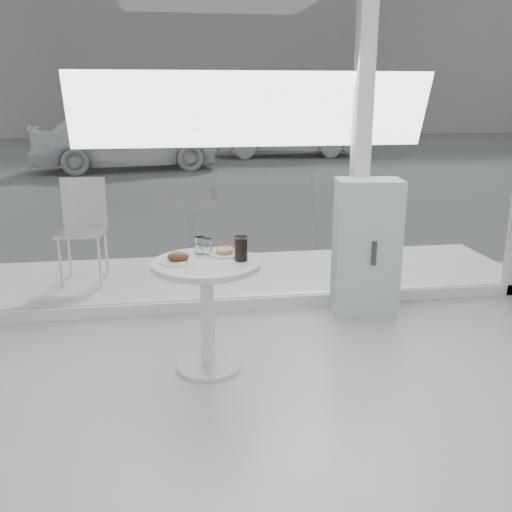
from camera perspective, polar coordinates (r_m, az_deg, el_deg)
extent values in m
cube|color=silver|center=(5.07, -0.03, -4.61)|extent=(5.00, 0.12, 0.10)
cube|color=silver|center=(4.97, 10.50, 11.90)|extent=(0.14, 0.14, 3.00)
cube|color=white|center=(4.71, -9.56, 10.51)|extent=(3.21, 0.02, 2.60)
cube|color=white|center=(5.28, 18.54, 10.49)|extent=(1.41, 0.02, 2.60)
cylinder|color=silver|center=(4.03, -4.75, -10.90)|extent=(0.44, 0.44, 0.03)
cylinder|color=silver|center=(3.88, -4.87, -6.21)|extent=(0.09, 0.09, 0.70)
cylinder|color=white|center=(3.75, -5.00, -0.83)|extent=(0.72, 0.72, 0.04)
cube|color=silver|center=(5.82, -1.24, -2.10)|extent=(5.60, 1.60, 0.05)
cube|color=#383838|center=(17.80, -6.57, 9.97)|extent=(40.00, 24.00, 0.00)
cube|color=gray|center=(26.78, -7.77, 20.49)|extent=(40.00, 2.00, 8.00)
cube|color=#93BCA9|center=(4.90, 10.96, 0.85)|extent=(0.58, 0.43, 1.15)
cube|color=#333333|center=(4.73, 11.71, 0.27)|extent=(0.04, 0.03, 0.20)
cylinder|color=silver|center=(5.67, -18.99, -0.66)|extent=(0.03, 0.03, 0.48)
cylinder|color=silver|center=(5.59, -15.37, -0.58)|extent=(0.03, 0.03, 0.48)
cylinder|color=silver|center=(6.02, -18.17, 0.34)|extent=(0.03, 0.03, 0.48)
cylinder|color=silver|center=(5.94, -14.75, 0.42)|extent=(0.03, 0.03, 0.48)
cube|color=silver|center=(5.74, -17.02, 2.31)|extent=(0.46, 0.46, 0.03)
cube|color=silver|center=(5.88, -16.81, 5.22)|extent=(0.43, 0.05, 0.48)
imported|color=silver|center=(14.66, -12.99, 11.42)|extent=(4.71, 2.44, 1.53)
imported|color=#A0A2A7|center=(17.36, 2.97, 12.24)|extent=(4.33, 1.64, 1.41)
cylinder|color=silver|center=(3.74, -7.78, -0.55)|extent=(0.24, 0.24, 0.01)
cube|color=white|center=(3.73, -7.47, -0.44)|extent=(0.15, 0.14, 0.00)
ellipsoid|color=#361B0E|center=(3.73, -7.80, -0.05)|extent=(0.14, 0.12, 0.06)
ellipsoid|color=#361B0E|center=(3.75, -7.27, -0.02)|extent=(0.07, 0.07, 0.04)
cylinder|color=silver|center=(3.88, -3.12, 0.20)|extent=(0.22, 0.22, 0.01)
torus|color=tan|center=(3.88, -3.13, 0.57)|extent=(0.13, 0.13, 0.04)
cylinder|color=white|center=(3.92, -5.62, 1.07)|extent=(0.07, 0.07, 0.12)
cylinder|color=white|center=(3.92, -5.61, 0.73)|extent=(0.06, 0.06, 0.06)
cylinder|color=white|center=(3.90, -4.92, 0.97)|extent=(0.07, 0.07, 0.11)
cylinder|color=white|center=(3.91, -4.91, 0.65)|extent=(0.06, 0.06, 0.06)
cylinder|color=white|center=(3.73, -1.51, 0.76)|extent=(0.09, 0.09, 0.16)
cylinder|color=black|center=(3.73, -1.50, 0.66)|extent=(0.07, 0.07, 0.15)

